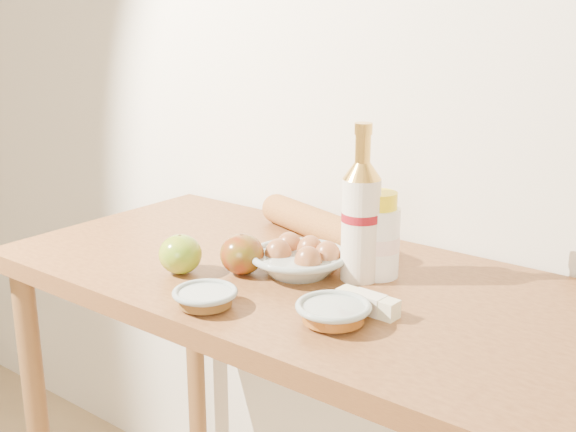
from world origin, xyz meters
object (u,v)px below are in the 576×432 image
object	(u,v)px
egg_bowl	(300,259)
baguette	(321,226)
table	(297,331)
bourbon_bottle	(361,218)
cream_bottle	(378,237)

from	to	relation	value
egg_bowl	baguette	world-z (taller)	baguette
baguette	table	bearing A→B (deg)	-50.43
bourbon_bottle	baguette	size ratio (longest dim) A/B	0.71
table	bourbon_bottle	xyz separation A→B (m)	(0.11, 0.05, 0.24)
table	baguette	world-z (taller)	baguette
cream_bottle	egg_bowl	xyz separation A→B (m)	(-0.12, -0.08, -0.05)
bourbon_bottle	baguette	bearing A→B (deg)	164.63
egg_bowl	baguette	bearing A→B (deg)	114.03
bourbon_bottle	egg_bowl	bearing A→B (deg)	-136.31
cream_bottle	bourbon_bottle	bearing A→B (deg)	-140.10
bourbon_bottle	cream_bottle	world-z (taller)	bourbon_bottle
table	cream_bottle	bearing A→B (deg)	32.46
egg_bowl	baguette	xyz separation A→B (m)	(-0.08, 0.18, 0.01)
table	cream_bottle	distance (m)	0.25
table	bourbon_bottle	distance (m)	0.27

